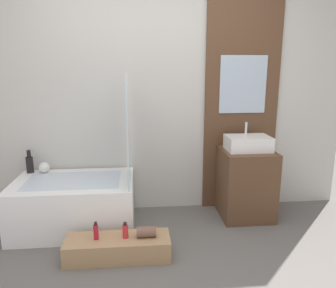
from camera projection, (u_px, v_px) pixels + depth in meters
name	position (u px, v px, depth m)	size (l,w,h in m)	color
wall_tiled_back	(154.00, 92.00, 3.46)	(4.20, 0.06, 2.60)	beige
wall_wood_accent	(242.00, 91.00, 3.50)	(0.80, 0.04, 2.60)	brown
bathtub	(75.00, 204.00, 3.22)	(1.14, 0.75, 0.49)	white
glass_shower_screen	(128.00, 129.00, 3.02)	(0.01, 0.57, 1.02)	silver
wooden_step_bench	(118.00, 248.00, 2.72)	(0.87, 0.29, 0.18)	#A87F56
vanity_cabinet	(246.00, 183.00, 3.44)	(0.52, 0.52, 0.72)	brown
sink	(248.00, 143.00, 3.34)	(0.44, 0.31, 0.28)	white
vase_tall_dark	(30.00, 163.00, 3.37)	(0.07, 0.07, 0.24)	black
vase_round_light	(44.00, 168.00, 3.38)	(0.11, 0.11, 0.11)	silver
bottle_soap_primary	(96.00, 232.00, 2.67)	(0.04, 0.04, 0.15)	#B21928
bottle_soap_secondary	(125.00, 231.00, 2.70)	(0.05, 0.05, 0.14)	red
towel_roll	(146.00, 232.00, 2.72)	(0.09, 0.09, 0.16)	brown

